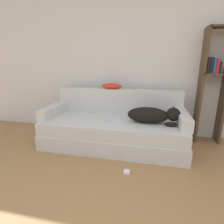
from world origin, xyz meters
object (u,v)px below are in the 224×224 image
couch (113,132)px  laptop (112,119)px  dog (153,115)px  power_adapter (127,172)px  bookshelf (213,81)px  throw_pillow (112,86)px

couch → laptop: (-0.02, -0.01, 0.23)m
dog → couch: bearing=175.4°
dog → power_adapter: dog is taller
couch → power_adapter: couch is taller
power_adapter → bookshelf: bearing=46.1°
couch → laptop: bearing=-151.4°
power_adapter → couch: bearing=114.0°
couch → laptop: laptop is taller
dog → throw_pillow: (-0.72, 0.45, 0.35)m
bookshelf → laptop: bearing=-161.4°
dog → throw_pillow: 0.92m
bookshelf → power_adapter: bookshelf is taller
throw_pillow → power_adapter: 1.50m
couch → dog: dog is taller
laptop → throw_pillow: throw_pillow is taller
dog → laptop: size_ratio=2.12×
couch → dog: size_ratio=2.92×
throw_pillow → bookshelf: bookshelf is taller
laptop → throw_pillow: 0.63m
couch → power_adapter: size_ratio=30.32×
throw_pillow → bookshelf: (1.62, 0.10, 0.12)m
bookshelf → power_adapter: (-1.18, -1.23, -1.01)m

